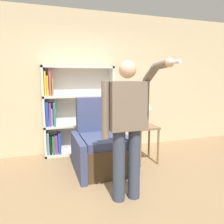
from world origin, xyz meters
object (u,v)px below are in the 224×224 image
(side_table, at_px, (145,134))
(person_standing, at_px, (127,122))
(armchair, at_px, (100,148))
(table_lamp, at_px, (146,104))
(bookcase, at_px, (73,112))

(side_table, bearing_deg, person_standing, -126.76)
(armchair, xyz_separation_m, table_lamp, (0.84, 0.03, 0.68))
(person_standing, relative_size, table_lamp, 3.32)
(bookcase, bearing_deg, side_table, -37.12)
(armchair, bearing_deg, side_table, 2.20)
(armchair, xyz_separation_m, side_table, (0.84, 0.03, 0.16))
(person_standing, xyz_separation_m, table_lamp, (0.77, 1.03, 0.07))
(person_standing, height_order, table_lamp, person_standing)
(bookcase, distance_m, armchair, 1.06)
(side_table, xyz_separation_m, table_lamp, (0.00, 0.00, 0.52))
(armchair, distance_m, person_standing, 1.17)
(bookcase, xyz_separation_m, person_standing, (0.38, -1.90, 0.15))
(armchair, distance_m, table_lamp, 1.08)
(side_table, bearing_deg, table_lamp, 0.00)
(person_standing, bearing_deg, bookcase, 101.28)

